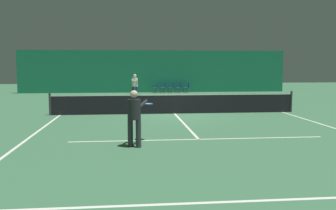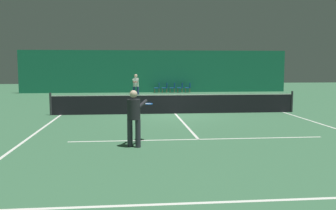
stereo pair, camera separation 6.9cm
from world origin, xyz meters
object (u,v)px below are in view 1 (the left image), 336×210
object	(u,v)px
player_near	(135,114)
courtside_chair_2	(172,87)
courtside_chair_1	(164,87)
courtside_chair_4	(187,87)
courtside_chair_0	(157,87)
courtside_chair_3	(180,87)
tennis_net	(175,103)
player_far	(135,84)

from	to	relation	value
player_near	courtside_chair_2	bearing A→B (deg)	16.91
player_near	courtside_chair_1	bearing A→B (deg)	18.68
player_near	courtside_chair_4	xyz separation A→B (m)	(4.84, 21.00, -0.48)
courtside_chair_0	courtside_chair_3	world-z (taller)	same
courtside_chair_1	courtside_chair_0	bearing A→B (deg)	-90.00
tennis_net	player_far	world-z (taller)	player_far
courtside_chair_1	courtside_chair_4	distance (m)	1.99
player_near	player_far	distance (m)	15.76
courtside_chair_1	tennis_net	bearing A→B (deg)	-3.30
courtside_chair_3	courtside_chair_0	bearing A→B (deg)	-90.00
tennis_net	courtside_chair_4	distance (m)	14.00
player_near	courtside_chair_0	xyz separation A→B (m)	(2.18, 21.00, -0.48)
tennis_net	courtside_chair_1	world-z (taller)	tennis_net
player_near	courtside_chair_2	distance (m)	21.30
tennis_net	courtside_chair_3	distance (m)	13.88
courtside_chair_0	courtside_chair_4	bearing A→B (deg)	90.00
player_near	courtside_chair_4	distance (m)	21.56
tennis_net	player_far	bearing A→B (deg)	101.98
courtside_chair_1	courtside_chair_4	bearing A→B (deg)	90.00
player_far	courtside_chair_4	bearing A→B (deg)	142.48
courtside_chair_4	player_far	bearing A→B (deg)	-41.13
courtside_chair_0	courtside_chair_3	xyz separation A→B (m)	(1.99, 0.00, 0.00)
tennis_net	courtside_chair_0	distance (m)	13.72
player_far	courtside_chair_4	distance (m)	6.98
courtside_chair_0	courtside_chair_3	bearing A→B (deg)	90.00
player_far	courtside_chair_0	world-z (taller)	player_far
courtside_chair_0	player_far	bearing A→B (deg)	-20.16
player_far	player_near	bearing A→B (deg)	2.67
courtside_chair_1	courtside_chair_3	bearing A→B (deg)	90.00
tennis_net	courtside_chair_1	distance (m)	13.74
player_near	courtside_chair_3	world-z (taller)	player_near
courtside_chair_1	courtside_chair_2	bearing A→B (deg)	90.00
courtside_chair_1	courtside_chair_4	size ratio (longest dim) A/B	1.00
courtside_chair_3	player_near	bearing A→B (deg)	-11.24
courtside_chair_0	courtside_chair_3	size ratio (longest dim) A/B	1.00
player_near	courtside_chair_0	size ratio (longest dim) A/B	1.98
tennis_net	courtside_chair_2	distance (m)	13.80
tennis_net	courtside_chair_0	world-z (taller)	tennis_net
tennis_net	courtside_chair_4	world-z (taller)	tennis_net
courtside_chair_2	courtside_chair_0	bearing A→B (deg)	-90.00
tennis_net	player_far	distance (m)	8.68
player_near	courtside_chair_4	bearing A→B (deg)	13.42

